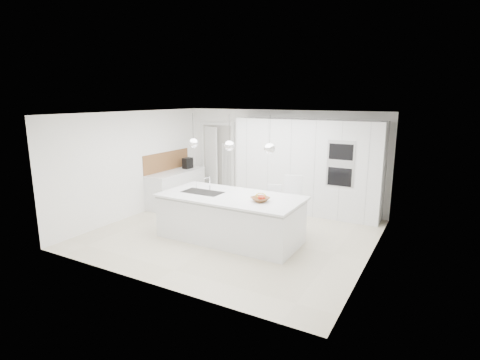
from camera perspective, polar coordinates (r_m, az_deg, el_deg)
The scene contains 27 objects.
floor at distance 7.97m, azimuth -1.06°, elevation -8.15°, with size 5.50×5.50×0.00m, color beige.
wall_back at distance 9.83m, azimuth 6.27°, elevation 3.27°, with size 5.50×5.50×0.00m, color white.
wall_left at distance 9.29m, azimuth -15.92°, elevation 2.34°, with size 5.00×5.00×0.00m, color white.
ceiling at distance 7.47m, azimuth -1.14°, elevation 10.11°, with size 5.50×5.50×0.00m, color white.
tall_cabinets at distance 9.29m, azimuth 10.08°, elevation 1.99°, with size 3.60×0.60×2.30m, color white.
oven_stack at distance 8.71m, azimuth 15.05°, elevation 2.40°, with size 0.62×0.04×1.05m, color #A5A5A8, non-canonical shape.
doorway_frame at distance 10.74m, azimuth -3.45°, elevation 2.88°, with size 1.11×0.08×2.13m, color white, non-canonical shape.
hallway_door at distance 10.83m, azimuth -4.71°, elevation 2.84°, with size 0.82×0.04×2.00m, color white.
radiator at distance 10.59m, azimuth -2.01°, elevation 1.80°, with size 0.32×0.04×1.40m, color white, non-canonical shape.
left_base_cabinets at distance 10.13m, azimuth -9.66°, elevation -1.29°, with size 0.60×1.80×0.86m, color white.
left_worktop at distance 10.04m, azimuth -9.76°, elevation 1.21°, with size 0.62×1.82×0.04m, color white.
oak_backsplash at distance 10.17m, azimuth -11.08°, elevation 2.85°, with size 0.02×1.80×0.50m, color brown.
island_base at distance 7.54m, azimuth -1.57°, elevation -5.92°, with size 2.80×1.20×0.86m, color white.
island_worktop at distance 7.45m, azimuth -1.39°, elevation -2.53°, with size 2.84×1.40×0.04m, color white.
island_sink at distance 7.76m, azimuth -5.72°, elevation -2.43°, with size 0.84×0.44×0.18m, color #3F3F42, non-canonical shape.
island_tap at distance 7.84m, azimuth -4.62°, elevation -0.52°, with size 0.02×0.02×0.30m, color white.
pendant_left at distance 7.68m, azimuth -7.12°, elevation 5.59°, with size 0.20×0.20×0.20m, color white.
pendant_mid at distance 7.21m, azimuth -1.64°, elevation 5.24°, with size 0.20×0.20×0.20m, color white.
pendant_right at distance 6.82m, azimuth 4.53°, elevation 4.79°, with size 0.20×0.20×0.20m, color white.
fruit_bowl at distance 7.03m, azimuth 3.11°, elevation -2.94°, with size 0.33×0.33×0.08m, color brown.
espresso_machine at distance 10.38m, azimuth -7.99°, elevation 2.57°, with size 0.18×0.27×0.29m, color black.
bar_stool_left at distance 8.07m, azimuth 4.87°, elevation -4.28°, with size 0.32×0.45×0.97m, color white, non-canonical shape.
bar_stool_right at distance 7.93m, azimuth 7.66°, elevation -3.79°, with size 0.40×0.55×1.20m, color white, non-canonical shape.
apple_a at distance 6.98m, azimuth 3.53°, elevation -2.78°, with size 0.09×0.09×0.09m, color red.
apple_b at distance 7.06m, azimuth 3.33°, elevation -2.63°, with size 0.08×0.08×0.08m, color red.
apple_c at distance 7.00m, azimuth 3.09°, elevation -2.74°, with size 0.08×0.08×0.08m, color red.
banana_bunch at distance 7.03m, azimuth 3.19°, elevation -2.37°, with size 0.20×0.20×0.03m, color yellow.
Camera 1 is at (3.76, -6.44, 2.80)m, focal length 28.00 mm.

